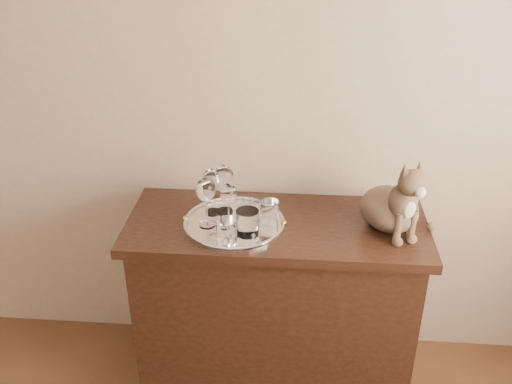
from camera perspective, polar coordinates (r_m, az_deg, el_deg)
wall_back at (r=2.45m, az=-11.80°, el=11.51°), size 4.00×0.10×2.70m
sideboard at (r=2.52m, az=1.91°, el=-11.36°), size 1.20×0.50×0.85m
tray at (r=2.26m, az=-2.19°, el=-3.18°), size 0.40×0.40×0.01m
wine_glass_a at (r=2.28m, az=-4.43°, el=0.10°), size 0.07×0.07×0.20m
wine_glass_b at (r=2.28m, az=-3.20°, el=0.32°), size 0.08×0.08×0.21m
wine_glass_c at (r=2.20m, az=-5.01°, el=-0.99°), size 0.08×0.08×0.20m
wine_glass_d at (r=2.22m, az=-2.76°, el=-1.14°), size 0.07×0.07×0.17m
tumbler_a at (r=2.16m, az=-0.87°, el=-3.06°), size 0.09×0.09×0.10m
tumbler_b at (r=2.12m, az=-3.00°, el=-3.87°), size 0.08×0.08×0.09m
tumbler_c at (r=2.25m, az=1.35°, el=-1.92°), size 0.07×0.07×0.08m
cat at (r=2.22m, az=13.43°, el=0.20°), size 0.42×0.41×0.33m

